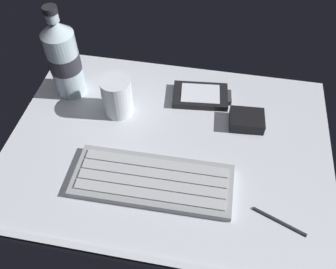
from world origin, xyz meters
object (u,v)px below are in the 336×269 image
object	(u,v)px
keyboard	(153,180)
water_bottle	(64,58)
stylus_pen	(280,221)
charger_block	(247,120)
juice_cup	(117,97)
handheld_device	(201,96)

from	to	relation	value
keyboard	water_bottle	xyz separation A→B (cm)	(-23.08, 20.79, 8.20)
stylus_pen	charger_block	bearing A→B (deg)	128.69
juice_cup	handheld_device	bearing A→B (deg)	22.40
keyboard	water_bottle	world-z (taller)	water_bottle
handheld_device	charger_block	size ratio (longest dim) A/B	1.90
handheld_device	water_bottle	size ratio (longest dim) A/B	0.64
keyboard	juice_cup	bearing A→B (deg)	123.36
charger_block	stylus_pen	world-z (taller)	charger_block
handheld_device	stylus_pen	distance (cm)	31.96
water_bottle	charger_block	xyz separation A→B (cm)	(39.25, -3.21, -7.81)
water_bottle	charger_block	size ratio (longest dim) A/B	2.97
water_bottle	keyboard	bearing A→B (deg)	-42.01
handheld_device	water_bottle	world-z (taller)	water_bottle
water_bottle	juice_cup	bearing A→B (deg)	-19.05
keyboard	handheld_device	world-z (taller)	keyboard
handheld_device	stylus_pen	world-z (taller)	handheld_device
handheld_device	charger_block	world-z (taller)	charger_block
water_bottle	handheld_device	bearing A→B (deg)	5.43
charger_block	juice_cup	bearing A→B (deg)	-177.92
keyboard	juice_cup	xyz separation A→B (cm)	(-10.93, 16.60, 3.10)
keyboard	stylus_pen	size ratio (longest dim) A/B	3.07
juice_cup	charger_block	distance (cm)	27.24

